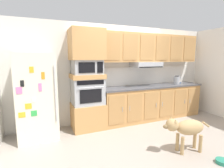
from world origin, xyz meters
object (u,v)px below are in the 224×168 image
object	(u,v)px
refrigerator	(37,96)
built_in_oven	(87,91)
dog	(186,128)
electric_kettle	(177,80)
microwave	(87,67)
dog_food_bowl	(222,161)
screwdriver	(180,83)

from	to	relation	value
refrigerator	built_in_oven	size ratio (longest dim) A/B	2.51
refrigerator	dog	bearing A→B (deg)	-34.46
electric_kettle	dog	xyz separation A→B (m)	(-1.31, -1.66, -0.59)
microwave	dog	distance (m)	2.38
refrigerator	electric_kettle	size ratio (longest dim) A/B	7.33
built_in_oven	microwave	world-z (taller)	microwave
refrigerator	dog	xyz separation A→B (m)	(2.39, -1.64, -0.44)
electric_kettle	dog_food_bowl	world-z (taller)	electric_kettle
built_in_oven	microwave	xyz separation A→B (m)	(0.00, -0.00, 0.56)
refrigerator	dog	world-z (taller)	refrigerator
electric_kettle	built_in_oven	bearing A→B (deg)	178.97
screwdriver	electric_kettle	xyz separation A→B (m)	(-0.23, -0.11, 0.10)
electric_kettle	microwave	bearing A→B (deg)	178.97
refrigerator	electric_kettle	bearing A→B (deg)	0.32
refrigerator	microwave	distance (m)	1.22
electric_kettle	dog	distance (m)	2.20
screwdriver	dog	distance (m)	2.40
dog	dog_food_bowl	distance (m)	0.71
screwdriver	electric_kettle	size ratio (longest dim) A/B	0.67
refrigerator	dog_food_bowl	size ratio (longest dim) A/B	8.80
screwdriver	dog_food_bowl	xyz separation A→B (m)	(-1.27, -2.27, -0.90)
screwdriver	electric_kettle	world-z (taller)	electric_kettle
built_in_oven	dog	bearing A→B (deg)	-52.41
dog	dog_food_bowl	world-z (taller)	dog
microwave	electric_kettle	distance (m)	2.66
dog	dog_food_bowl	xyz separation A→B (m)	(0.28, -0.50, -0.41)
microwave	screwdriver	world-z (taller)	microwave
screwdriver	dog_food_bowl	world-z (taller)	screwdriver
built_in_oven	electric_kettle	bearing A→B (deg)	-1.03
screwdriver	refrigerator	bearing A→B (deg)	-178.14
refrigerator	electric_kettle	distance (m)	3.71
refrigerator	microwave	bearing A→B (deg)	3.60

